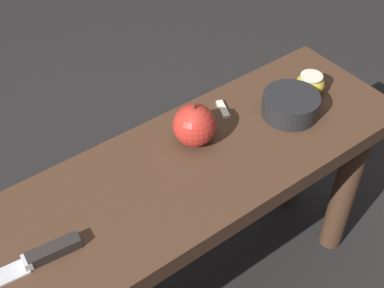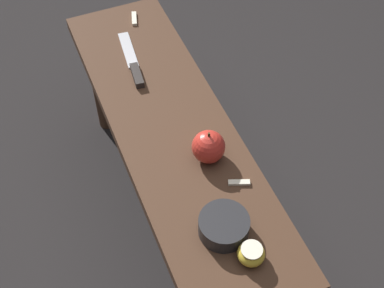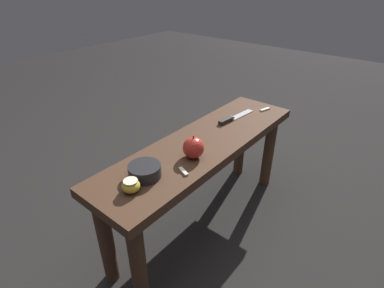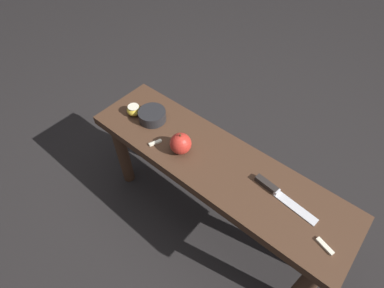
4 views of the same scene
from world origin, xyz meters
The scene contains 8 objects.
ground_plane centered at (0.00, 0.00, 0.00)m, with size 8.00×8.00×0.00m, color black.
wooden_bench centered at (0.00, 0.00, 0.38)m, with size 1.11×0.31×0.48m.
knife centered at (-0.25, -0.02, 0.48)m, with size 0.25×0.05×0.02m.
apple_whole centered at (0.13, 0.05, 0.52)m, with size 0.09×0.09×0.10m.
apple_cut centered at (0.43, 0.02, 0.50)m, with size 0.06×0.06×0.04m.
apple_slice_near_knife centered at (0.24, 0.09, 0.48)m, with size 0.03×0.06×0.01m.
apple_slice_center centered at (-0.47, 0.05, 0.48)m, with size 0.06×0.03×0.01m.
bowl centered at (0.34, -0.01, 0.50)m, with size 0.12×0.12×0.05m.
Camera 4 is at (-0.39, 0.60, 1.39)m, focal length 28.00 mm.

